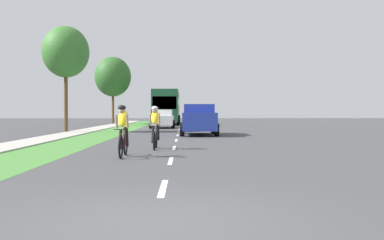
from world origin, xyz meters
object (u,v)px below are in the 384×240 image
street_tree_near (66,52)px  street_tree_far (113,77)px  cyclist_trailing (155,127)px  sedan_white (163,119)px  cyclist_lead (123,130)px  suv_blue (199,119)px  bus_dark_green (167,106)px

street_tree_near → street_tree_far: 17.90m
cyclist_trailing → sedan_white: (-0.73, 20.04, -0.04)m
cyclist_lead → sedan_white: (0.07, 22.77, -0.04)m
suv_blue → street_tree_far: (-8.47, 21.24, 4.12)m
suv_blue → street_tree_near: bearing=158.9°
cyclist_lead → street_tree_far: street_tree_far is taller
suv_blue → street_tree_near: street_tree_near is taller
cyclist_trailing → sedan_white: bearing=92.1°
sedan_white → bus_dark_green: bus_dark_green is taller
cyclist_trailing → street_tree_far: 31.70m
cyclist_lead → street_tree_near: (-5.93, 15.55, 4.45)m
suv_blue → sedan_white: (-2.63, 10.56, -0.18)m
cyclist_trailing → suv_blue: (1.90, 9.48, 0.14)m
cyclist_trailing → sedan_white: 20.05m
cyclist_lead → cyclist_trailing: bearing=73.8°
sedan_white → bus_dark_green: bearing=90.3°
cyclist_lead → street_tree_far: bearing=99.8°
street_tree_far → cyclist_lead: bearing=-80.2°
suv_blue → sedan_white: 10.88m
bus_dark_green → sedan_white: bearing=-89.7°
cyclist_lead → suv_blue: 12.51m
bus_dark_green → street_tree_far: 6.56m
cyclist_trailing → street_tree_far: (-6.57, 30.72, 4.26)m
cyclist_trailing → bus_dark_green: 30.36m
cyclist_trailing → street_tree_near: street_tree_near is taller
cyclist_lead → suv_blue: bearing=77.5°
bus_dark_green → street_tree_far: (-5.78, 0.39, 3.09)m
sedan_white → street_tree_near: bearing=-129.7°
street_tree_near → street_tree_far: street_tree_far is taller
sedan_white → street_tree_far: bearing=118.7°
cyclist_lead → sedan_white: size_ratio=0.40×
suv_blue → sedan_white: suv_blue is taller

